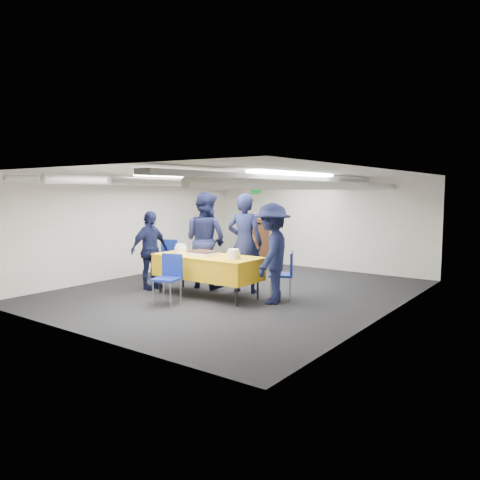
% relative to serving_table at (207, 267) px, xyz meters
% --- Properties ---
extents(ground, '(7.00, 7.00, 0.00)m').
position_rel_serving_table_xyz_m(ground, '(0.18, 0.65, -0.56)').
color(ground, black).
rests_on(ground, ground).
extents(room_shell, '(6.00, 7.00, 2.30)m').
position_rel_serving_table_xyz_m(room_shell, '(0.27, 1.06, 1.25)').
color(room_shell, silver).
rests_on(room_shell, ground).
extents(serving_table, '(2.09, 0.89, 0.77)m').
position_rel_serving_table_xyz_m(serving_table, '(0.00, 0.00, 0.00)').
color(serving_table, black).
rests_on(serving_table, ground).
extents(sheet_cake, '(0.51, 0.39, 0.09)m').
position_rel_serving_table_xyz_m(sheet_cake, '(-0.09, -0.02, 0.25)').
color(sheet_cake, white).
rests_on(sheet_cake, serving_table).
extents(plate_stack_left, '(0.23, 0.23, 0.18)m').
position_rel_serving_table_xyz_m(plate_stack_left, '(-0.62, -0.05, 0.29)').
color(plate_stack_left, white).
rests_on(plate_stack_left, serving_table).
extents(plate_stack_right, '(0.24, 0.24, 0.17)m').
position_rel_serving_table_xyz_m(plate_stack_right, '(0.66, -0.05, 0.29)').
color(plate_stack_right, white).
rests_on(plate_stack_right, serving_table).
extents(podium, '(0.62, 0.53, 1.25)m').
position_rel_serving_table_xyz_m(podium, '(-1.42, 3.69, 0.05)').
color(podium, brown).
rests_on(podium, ground).
extents(chair_near, '(0.51, 0.51, 0.87)m').
position_rel_serving_table_xyz_m(chair_near, '(-0.15, -0.84, -0.03)').
color(chair_near, gray).
rests_on(chair_near, ground).
extents(chair_right, '(0.57, 0.57, 0.87)m').
position_rel_serving_table_xyz_m(chair_right, '(1.33, 0.63, -0.03)').
color(chair_right, gray).
rests_on(chair_right, ground).
extents(chair_left, '(0.53, 0.53, 0.87)m').
position_rel_serving_table_xyz_m(chair_left, '(-1.92, 0.87, -0.03)').
color(chair_left, gray).
rests_on(chair_left, ground).
extents(sailor_a, '(0.81, 0.65, 1.92)m').
position_rel_serving_table_xyz_m(sailor_a, '(0.37, 0.69, 0.40)').
color(sailor_a, black).
rests_on(sailor_a, ground).
extents(sailor_b, '(0.95, 0.74, 1.94)m').
position_rel_serving_table_xyz_m(sailor_b, '(-0.55, 0.60, 0.41)').
color(sailor_b, black).
rests_on(sailor_b, ground).
extents(sailor_c, '(0.39, 0.93, 1.58)m').
position_rel_serving_table_xyz_m(sailor_c, '(-1.35, -0.18, 0.23)').
color(sailor_c, black).
rests_on(sailor_c, ground).
extents(sailor_d, '(0.98, 1.29, 1.76)m').
position_rel_serving_table_xyz_m(sailor_d, '(1.26, 0.27, 0.32)').
color(sailor_d, black).
rests_on(sailor_d, ground).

